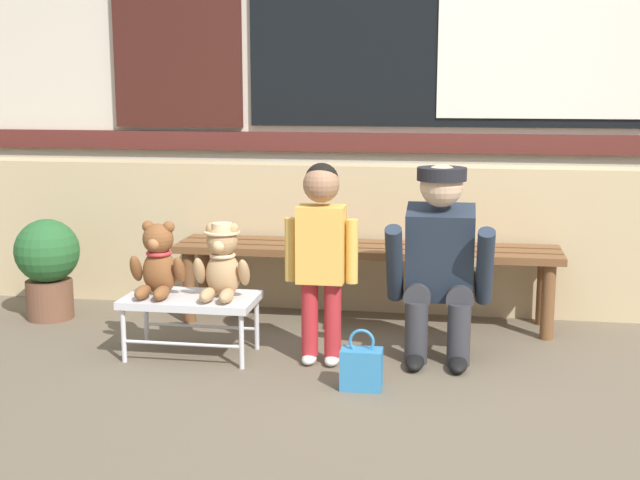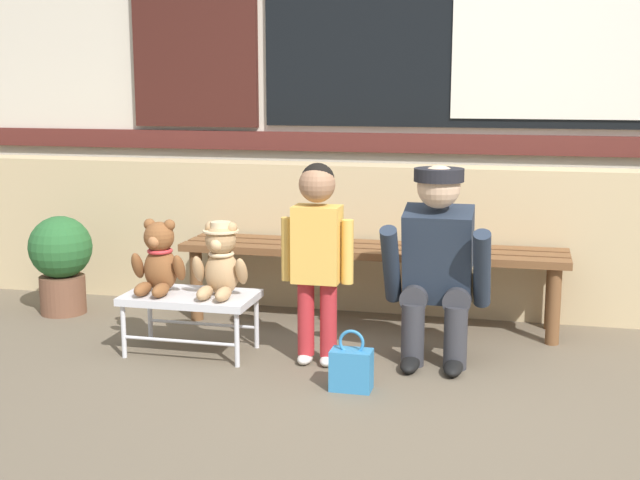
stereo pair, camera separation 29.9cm
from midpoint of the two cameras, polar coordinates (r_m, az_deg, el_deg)
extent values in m
plane|color=brown|center=(3.71, 8.58, -10.45)|extent=(60.00, 60.00, 0.00)
cube|color=tan|center=(4.97, 10.20, -0.01)|extent=(7.41, 0.25, 0.85)
cube|color=beige|center=(5.43, 11.02, 14.60)|extent=(7.56, 0.20, 3.45)
cube|color=#56231E|center=(5.30, 10.66, 6.35)|extent=(6.95, 0.04, 0.12)
cube|color=black|center=(5.31, 10.97, 14.99)|extent=(2.40, 0.03, 1.40)
cube|color=silver|center=(5.30, 17.50, 14.72)|extent=(1.23, 0.02, 1.29)
cube|color=#3D1914|center=(5.65, -6.93, 14.83)|extent=(0.84, 0.05, 1.43)
cube|color=brown|center=(4.51, 5.04, -1.02)|extent=(2.10, 0.11, 0.04)
cube|color=brown|center=(4.65, 5.31, -0.68)|extent=(2.10, 0.11, 0.04)
cube|color=brown|center=(4.79, 5.56, -0.35)|extent=(2.10, 0.11, 0.04)
cylinder|color=brown|center=(4.80, -6.54, -3.04)|extent=(0.07, 0.07, 0.40)
cylinder|color=brown|center=(5.05, -5.45, -2.32)|extent=(0.07, 0.07, 0.40)
cylinder|color=brown|center=(4.53, 17.26, -4.28)|extent=(0.07, 0.07, 0.40)
cylinder|color=brown|center=(4.80, 17.07, -3.44)|extent=(0.07, 0.07, 0.40)
cube|color=silver|center=(4.20, -6.68, -3.87)|extent=(0.64, 0.36, 0.04)
cylinder|color=silver|center=(4.21, -11.08, -6.07)|extent=(0.02, 0.02, 0.26)
cylinder|color=silver|center=(4.47, -9.48, -5.02)|extent=(0.02, 0.02, 0.26)
cylinder|color=silver|center=(4.01, -3.47, -6.73)|extent=(0.02, 0.02, 0.26)
cylinder|color=silver|center=(4.28, -2.29, -5.58)|extent=(0.02, 0.02, 0.26)
cylinder|color=silver|center=(4.11, -7.36, -6.77)|extent=(0.58, 0.02, 0.02)
cylinder|color=silver|center=(4.38, -5.95, -5.64)|extent=(0.58, 0.02, 0.02)
ellipsoid|color=brown|center=(4.24, -8.66, -1.99)|extent=(0.17, 0.14, 0.22)
sphere|color=brown|center=(4.20, -8.77, 0.20)|extent=(0.15, 0.15, 0.15)
sphere|color=#AE6E42|center=(4.15, -9.05, -0.09)|extent=(0.06, 0.06, 0.06)
sphere|color=brown|center=(4.22, -9.40, 1.04)|extent=(0.06, 0.06, 0.06)
ellipsoid|color=brown|center=(4.25, -10.19, -1.72)|extent=(0.06, 0.11, 0.16)
ellipsoid|color=brown|center=(4.17, -9.82, -3.29)|extent=(0.06, 0.15, 0.06)
sphere|color=brown|center=(4.18, -8.08, 0.98)|extent=(0.06, 0.06, 0.06)
ellipsoid|color=brown|center=(4.17, -7.42, -1.89)|extent=(0.06, 0.11, 0.16)
ellipsoid|color=brown|center=(4.14, -8.63, -3.37)|extent=(0.06, 0.15, 0.06)
torus|color=red|center=(4.22, -8.72, -0.74)|extent=(0.13, 0.13, 0.02)
ellipsoid|color=tan|center=(4.13, -4.54, -2.23)|extent=(0.17, 0.14, 0.22)
sphere|color=tan|center=(4.09, -4.62, 0.01)|extent=(0.15, 0.15, 0.15)
sphere|color=#F4C188|center=(4.04, -4.85, -0.29)|extent=(0.06, 0.06, 0.06)
sphere|color=tan|center=(4.11, -5.28, 0.87)|extent=(0.06, 0.06, 0.06)
ellipsoid|color=tan|center=(4.14, -6.13, -1.96)|extent=(0.06, 0.11, 0.16)
ellipsoid|color=tan|center=(4.06, -5.66, -3.57)|extent=(0.06, 0.15, 0.06)
sphere|color=tan|center=(4.07, -3.89, 0.81)|extent=(0.06, 0.06, 0.06)
ellipsoid|color=tan|center=(4.07, -3.20, -2.13)|extent=(0.06, 0.11, 0.16)
ellipsoid|color=tan|center=(4.03, -4.40, -3.66)|extent=(0.06, 0.15, 0.06)
torus|color=beige|center=(4.11, -4.58, -0.95)|extent=(0.13, 0.13, 0.02)
cylinder|color=beige|center=(4.09, -4.61, 0.59)|extent=(0.17, 0.17, 0.01)
cylinder|color=beige|center=(4.08, -4.61, 0.90)|extent=(0.10, 0.10, 0.04)
cylinder|color=#B7282D|center=(4.04, 1.18, -5.28)|extent=(0.08, 0.08, 0.36)
ellipsoid|color=silver|center=(4.08, 1.11, -7.99)|extent=(0.07, 0.12, 0.05)
cylinder|color=#B7282D|center=(4.02, 2.72, -5.38)|extent=(0.08, 0.08, 0.36)
ellipsoid|color=silver|center=(4.06, 2.64, -8.10)|extent=(0.07, 0.12, 0.05)
cube|color=#EAB24C|center=(3.95, 1.98, -0.29)|extent=(0.22, 0.15, 0.36)
cylinder|color=#EAB24C|center=(3.98, -0.07, -0.62)|extent=(0.06, 0.06, 0.30)
cylinder|color=#EAB24C|center=(3.93, 4.05, -0.82)|extent=(0.06, 0.06, 0.30)
sphere|color=#9E7051|center=(3.90, 2.00, 3.75)|extent=(0.17, 0.17, 0.17)
sphere|color=black|center=(3.91, 2.04, 4.06)|extent=(0.16, 0.16, 0.16)
cylinder|color=#333338|center=(4.06, 8.37, -6.33)|extent=(0.11, 0.11, 0.30)
cylinder|color=#333338|center=(4.15, 8.61, -3.53)|extent=(0.13, 0.32, 0.13)
ellipsoid|color=black|center=(4.02, 8.21, -8.29)|extent=(0.09, 0.20, 0.06)
cylinder|color=#333338|center=(4.05, 11.20, -6.47)|extent=(0.11, 0.11, 0.30)
cylinder|color=#333338|center=(4.14, 11.37, -3.66)|extent=(0.13, 0.32, 0.13)
ellipsoid|color=black|center=(4.01, 11.09, -8.44)|extent=(0.09, 0.20, 0.06)
cube|color=#232D3D|center=(4.07, 10.05, -0.97)|extent=(0.32, 0.30, 0.47)
cylinder|color=#232D3D|center=(4.00, 6.94, -1.67)|extent=(0.08, 0.28, 0.40)
cylinder|color=#232D3D|center=(3.98, 12.96, -1.95)|extent=(0.08, 0.28, 0.40)
sphere|color=#DBB28E|center=(3.95, 10.14, 3.53)|extent=(0.20, 0.20, 0.20)
cylinder|color=black|center=(3.94, 10.17, 4.32)|extent=(0.23, 0.23, 0.06)
cube|color=brown|center=(4.18, 12.67, -2.72)|extent=(0.10, 0.22, 0.16)
cube|color=teal|center=(3.74, 4.44, -8.72)|extent=(0.18, 0.11, 0.18)
torus|color=teal|center=(3.70, 4.47, -6.89)|extent=(0.11, 0.01, 0.11)
cylinder|color=brown|center=(5.10, -15.28, -3.57)|extent=(0.26, 0.26, 0.22)
sphere|color=#28602D|center=(5.04, -15.44, -0.48)|extent=(0.36, 0.36, 0.36)
camera|label=1|loc=(0.15, -87.96, 0.38)|focal=47.64mm
camera|label=2|loc=(0.15, 92.04, -0.38)|focal=47.64mm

